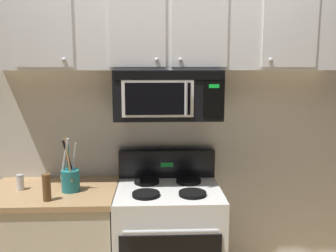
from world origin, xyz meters
name	(u,v)px	position (x,y,z in m)	size (l,w,h in m)	color
back_wall	(166,120)	(0.00, 0.79, 1.35)	(5.20, 0.10, 2.70)	silver
stove_range	(168,244)	(0.00, 0.42, 0.47)	(0.76, 0.69, 1.12)	white
over_range_microwave	(168,94)	(0.00, 0.54, 1.58)	(0.76, 0.43, 0.35)	black
upper_cabinets	(168,31)	(0.00, 0.57, 2.02)	(2.50, 0.36, 0.55)	silver
counter_segment	(55,248)	(-0.84, 0.43, 0.45)	(0.93, 0.65, 0.90)	beige
utensil_crock_teal	(70,178)	(-0.70, 0.40, 1.00)	(0.14, 0.13, 0.39)	teal
salt_shaker	(20,182)	(-1.06, 0.44, 0.96)	(0.05, 0.05, 0.11)	white
pepper_mill	(47,188)	(-0.81, 0.22, 0.99)	(0.05, 0.05, 0.18)	brown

